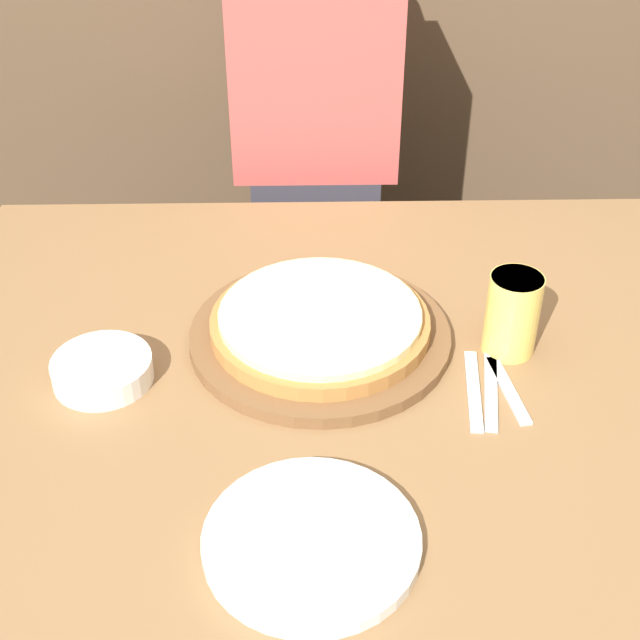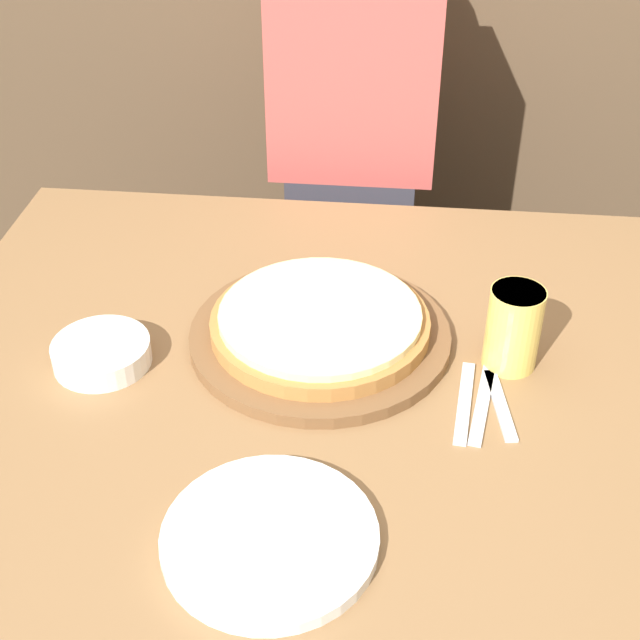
{
  "view_description": "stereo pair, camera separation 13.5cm",
  "coord_description": "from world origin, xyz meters",
  "px_view_note": "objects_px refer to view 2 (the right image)",
  "views": [
    {
      "loc": [
        -0.04,
        -1.02,
        1.58
      ],
      "look_at": [
        -0.02,
        0.07,
        0.78
      ],
      "focal_mm": 50.0,
      "sensor_mm": 36.0,
      "label": 1
    },
    {
      "loc": [
        0.09,
        -1.02,
        1.58
      ],
      "look_at": [
        -0.02,
        0.07,
        0.78
      ],
      "focal_mm": 50.0,
      "sensor_mm": 36.0,
      "label": 2
    }
  ],
  "objects_px": {
    "dinner_knife": "(482,403)",
    "spoon": "(500,405)",
    "dinner_plate": "(270,538)",
    "beer_glass": "(514,325)",
    "pizza_on_board": "(320,328)",
    "side_bowl": "(102,353)",
    "fork": "(464,402)",
    "diner_person": "(352,197)"
  },
  "relations": [
    {
      "from": "dinner_plate",
      "to": "spoon",
      "type": "distance_m",
      "value": 0.4
    },
    {
      "from": "pizza_on_board",
      "to": "dinner_plate",
      "type": "bearing_deg",
      "value": -92.57
    },
    {
      "from": "side_bowl",
      "to": "diner_person",
      "type": "distance_m",
      "value": 0.82
    },
    {
      "from": "dinner_knife",
      "to": "spoon",
      "type": "relative_size",
      "value": 1.17
    },
    {
      "from": "dinner_knife",
      "to": "spoon",
      "type": "xyz_separation_m",
      "value": [
        0.02,
        0.0,
        0.0
      ]
    },
    {
      "from": "dinner_knife",
      "to": "pizza_on_board",
      "type": "bearing_deg",
      "value": 152.92
    },
    {
      "from": "beer_glass",
      "to": "side_bowl",
      "type": "relative_size",
      "value": 0.89
    },
    {
      "from": "dinner_plate",
      "to": "dinner_knife",
      "type": "height_order",
      "value": "dinner_plate"
    },
    {
      "from": "dinner_knife",
      "to": "diner_person",
      "type": "relative_size",
      "value": 0.13
    },
    {
      "from": "spoon",
      "to": "diner_person",
      "type": "bearing_deg",
      "value": 108.76
    },
    {
      "from": "beer_glass",
      "to": "dinner_knife",
      "type": "distance_m",
      "value": 0.13
    },
    {
      "from": "dinner_plate",
      "to": "spoon",
      "type": "height_order",
      "value": "dinner_plate"
    },
    {
      "from": "dinner_plate",
      "to": "side_bowl",
      "type": "height_order",
      "value": "side_bowl"
    },
    {
      "from": "beer_glass",
      "to": "dinner_plate",
      "type": "relative_size",
      "value": 0.5
    },
    {
      "from": "pizza_on_board",
      "to": "side_bowl",
      "type": "height_order",
      "value": "pizza_on_board"
    },
    {
      "from": "fork",
      "to": "dinner_knife",
      "type": "distance_m",
      "value": 0.02
    },
    {
      "from": "pizza_on_board",
      "to": "beer_glass",
      "type": "height_order",
      "value": "beer_glass"
    },
    {
      "from": "beer_glass",
      "to": "dinner_plate",
      "type": "xyz_separation_m",
      "value": [
        -0.3,
        -0.37,
        -0.06
      ]
    },
    {
      "from": "pizza_on_board",
      "to": "dinner_knife",
      "type": "distance_m",
      "value": 0.27
    },
    {
      "from": "dinner_plate",
      "to": "side_bowl",
      "type": "relative_size",
      "value": 1.78
    },
    {
      "from": "spoon",
      "to": "side_bowl",
      "type": "bearing_deg",
      "value": 176.3
    },
    {
      "from": "beer_glass",
      "to": "side_bowl",
      "type": "bearing_deg",
      "value": -174.15
    },
    {
      "from": "dinner_plate",
      "to": "diner_person",
      "type": "xyz_separation_m",
      "value": [
        0.02,
        1.06,
        -0.11
      ]
    },
    {
      "from": "fork",
      "to": "beer_glass",
      "type": "bearing_deg",
      "value": 55.96
    },
    {
      "from": "diner_person",
      "to": "pizza_on_board",
      "type": "bearing_deg",
      "value": -90.21
    },
    {
      "from": "fork",
      "to": "diner_person",
      "type": "distance_m",
      "value": 0.82
    },
    {
      "from": "beer_glass",
      "to": "dinner_plate",
      "type": "height_order",
      "value": "beer_glass"
    },
    {
      "from": "pizza_on_board",
      "to": "side_bowl",
      "type": "distance_m",
      "value": 0.33
    },
    {
      "from": "dinner_plate",
      "to": "spoon",
      "type": "bearing_deg",
      "value": 43.93
    },
    {
      "from": "side_bowl",
      "to": "spoon",
      "type": "xyz_separation_m",
      "value": [
        0.58,
        -0.04,
        -0.02
      ]
    },
    {
      "from": "dinner_plate",
      "to": "diner_person",
      "type": "distance_m",
      "value": 1.06
    },
    {
      "from": "side_bowl",
      "to": "spoon",
      "type": "height_order",
      "value": "side_bowl"
    },
    {
      "from": "pizza_on_board",
      "to": "beer_glass",
      "type": "xyz_separation_m",
      "value": [
        0.28,
        -0.02,
        0.05
      ]
    },
    {
      "from": "side_bowl",
      "to": "spoon",
      "type": "bearing_deg",
      "value": -3.7
    },
    {
      "from": "side_bowl",
      "to": "beer_glass",
      "type": "bearing_deg",
      "value": 5.85
    },
    {
      "from": "pizza_on_board",
      "to": "dinner_plate",
      "type": "height_order",
      "value": "pizza_on_board"
    },
    {
      "from": "side_bowl",
      "to": "dinner_knife",
      "type": "height_order",
      "value": "side_bowl"
    },
    {
      "from": "fork",
      "to": "diner_person",
      "type": "relative_size",
      "value": 0.13
    },
    {
      "from": "pizza_on_board",
      "to": "spoon",
      "type": "distance_m",
      "value": 0.3
    },
    {
      "from": "side_bowl",
      "to": "spoon",
      "type": "relative_size",
      "value": 0.97
    },
    {
      "from": "pizza_on_board",
      "to": "dinner_plate",
      "type": "distance_m",
      "value": 0.4
    },
    {
      "from": "fork",
      "to": "pizza_on_board",
      "type": "bearing_deg",
      "value": 150.31
    }
  ]
}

